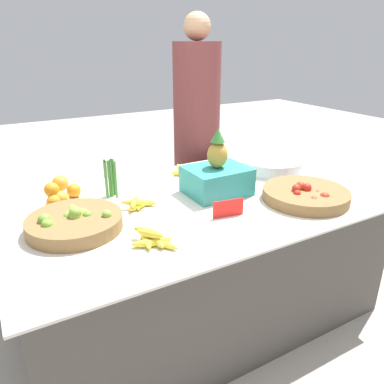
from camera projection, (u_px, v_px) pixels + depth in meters
The scene contains 13 objects.
ground_plane at pixel (192, 305), 2.16m from camera, with size 12.00×12.00×0.00m, color #ADA599.
market_table at pixel (192, 256), 2.03m from camera, with size 1.84×1.13×0.65m.
lime_bowl at pixel (74, 223), 1.61m from camera, with size 0.41×0.41×0.11m.
tomato_basket at pixel (305, 195), 1.91m from camera, with size 0.44×0.44×0.10m.
orange_pile at pixel (60, 193), 1.85m from camera, with size 0.19×0.19×0.14m.
metal_bowl at pixel (272, 165), 2.35m from camera, with size 0.38×0.38×0.08m.
price_sign at pixel (228, 208), 1.73m from camera, with size 0.15×0.03×0.08m.
produce_crate at pixel (217, 176), 1.98m from camera, with size 0.32×0.26×0.35m.
veg_bundle at pixel (110, 179), 1.93m from camera, with size 0.06×0.06×0.20m.
banana_bunch_middle_left at pixel (185, 171), 2.28m from camera, with size 0.18×0.16×0.05m.
banana_bunch_middle_right at pixel (138, 204), 1.83m from camera, with size 0.18×0.14×0.05m.
banana_bunch_front_center at pixel (152, 238), 1.50m from camera, with size 0.17×0.21×0.06m.
vendor_person at pixel (197, 138), 2.81m from camera, with size 0.34×0.34×1.60m.
Camera 1 is at (-0.86, -1.53, 1.41)m, focal length 35.00 mm.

